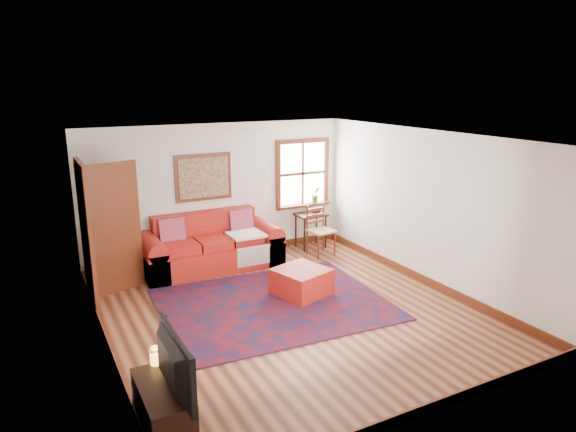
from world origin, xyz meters
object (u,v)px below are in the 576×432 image
red_ottoman (301,282)px  side_table (311,220)px  red_leather_sofa (211,250)px  media_cabinet (163,410)px  ladder_back_chair (319,228)px

red_ottoman → side_table: size_ratio=1.05×
red_leather_sofa → side_table: size_ratio=3.49×
side_table → media_cabinet: 5.84m
red_leather_sofa → ladder_back_chair: bearing=-8.7°
red_ottoman → side_table: (1.31, 1.96, 0.36)m
side_table → ladder_back_chair: ladder_back_chair is taller
red_ottoman → media_cabinet: size_ratio=0.81×
red_ottoman → ladder_back_chair: ladder_back_chair is taller
red_ottoman → media_cabinet: (-2.74, -2.24, 0.04)m
red_ottoman → media_cabinet: 3.53m
red_leather_sofa → side_table: 2.14m
side_table → ladder_back_chair: bearing=-99.0°
red_leather_sofa → ladder_back_chair: (2.06, -0.31, 0.20)m
red_leather_sofa → ladder_back_chair: 2.09m
red_leather_sofa → media_cabinet: size_ratio=2.69×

